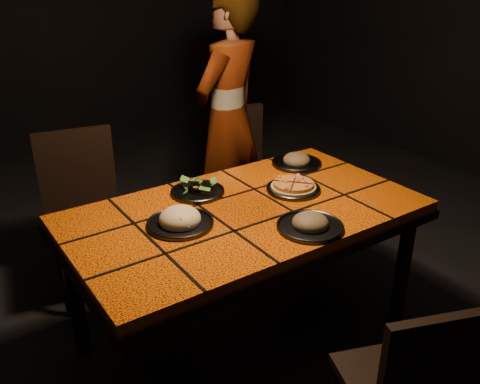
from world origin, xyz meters
TOP-DOWN VIEW (x-y plane):
  - room_shell at (0.00, 0.00)m, footprint 6.04×7.04m
  - dining_table at (0.00, 0.00)m, footprint 1.62×0.92m
  - chair_near at (0.02, -0.96)m, footprint 0.48×0.48m
  - chair_far_left at (-0.47, 0.92)m, footprint 0.49×0.49m
  - chair_far_right at (0.69, 1.04)m, footprint 0.47×0.47m
  - diner at (0.55, 0.99)m, footprint 0.72×0.62m
  - plate_pizza at (0.31, 0.03)m, footprint 0.31×0.31m
  - plate_pasta at (-0.32, 0.02)m, footprint 0.29×0.29m
  - plate_salad at (-0.10, 0.27)m, footprint 0.26×0.26m
  - plate_mushroom_a at (0.12, -0.31)m, footprint 0.29×0.29m
  - plate_mushroom_b at (0.55, 0.29)m, footprint 0.28×0.28m

SIDE VIEW (x-z plane):
  - chair_near at x=0.02m, z-range 0.06..0.89m
  - chair_far_right at x=0.69m, z-range 0.06..0.94m
  - chair_far_left at x=-0.47m, z-range 0.07..1.01m
  - dining_table at x=0.00m, z-range 0.30..1.05m
  - plate_pizza at x=0.31m, z-range 0.75..0.79m
  - plate_mushroom_b at x=0.55m, z-range 0.73..0.82m
  - plate_mushroom_a at x=0.12m, z-range 0.73..0.82m
  - plate_pasta at x=-0.32m, z-range 0.73..0.82m
  - plate_salad at x=-0.10m, z-range 0.74..0.81m
  - diner at x=0.55m, z-range 0.00..1.68m
  - room_shell at x=0.00m, z-range -0.04..3.04m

